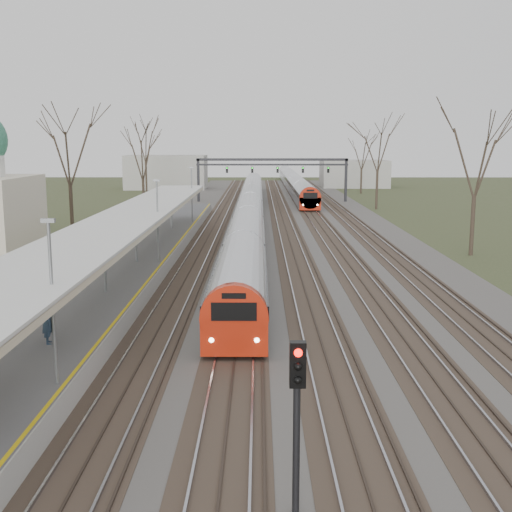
{
  "coord_description": "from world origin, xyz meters",
  "views": [
    {
      "loc": [
        -1.57,
        -4.45,
        8.23
      ],
      "look_at": [
        -1.74,
        30.66,
        2.0
      ],
      "focal_mm": 45.0,
      "sensor_mm": 36.0,
      "label": 1
    }
  ],
  "objects_px": {
    "train_near": "(250,207)",
    "signal_post": "(297,402)",
    "passenger": "(48,322)",
    "train_far": "(294,181)"
  },
  "relations": [
    {
      "from": "train_near",
      "to": "passenger",
      "type": "xyz_separation_m",
      "value": [
        -6.73,
        -45.56,
        0.36
      ]
    },
    {
      "from": "train_near",
      "to": "signal_post",
      "type": "bearing_deg",
      "value": -88.17
    },
    {
      "from": "passenger",
      "to": "signal_post",
      "type": "bearing_deg",
      "value": -156.95
    },
    {
      "from": "passenger",
      "to": "train_near",
      "type": "bearing_deg",
      "value": -27.58
    },
    {
      "from": "train_far",
      "to": "signal_post",
      "type": "relative_size",
      "value": 18.34
    },
    {
      "from": "train_far",
      "to": "train_near",
      "type": "bearing_deg",
      "value": -98.81
    },
    {
      "from": "train_far",
      "to": "signal_post",
      "type": "distance_m",
      "value": 100.23
    },
    {
      "from": "train_near",
      "to": "signal_post",
      "type": "height_order",
      "value": "signal_post"
    },
    {
      "from": "signal_post",
      "to": "passenger",
      "type": "bearing_deg",
      "value": 132.23
    },
    {
      "from": "train_far",
      "to": "passenger",
      "type": "bearing_deg",
      "value": -98.6
    }
  ]
}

